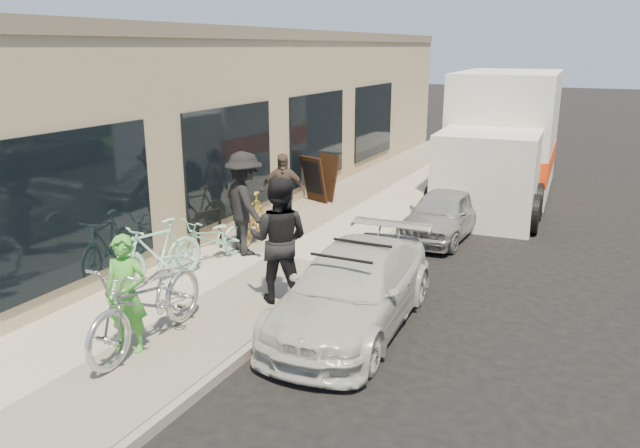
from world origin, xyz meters
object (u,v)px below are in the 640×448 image
(cruiser_bike_a, at_px, (156,253))
(cruiser_bike_b, at_px, (212,239))
(sedan_silver, at_px, (443,214))
(tandem_bike, at_px, (149,302))
(bystander_a, at_px, (245,204))
(bike_rack, at_px, (209,226))
(man_standing, at_px, (279,240))
(sandwich_board, at_px, (319,178))
(moving_truck, at_px, (502,144))
(cruiser_bike_c, at_px, (254,217))
(woman_rider, at_px, (126,294))
(bystander_b, at_px, (282,192))
(sedan_white, at_px, (353,289))

(cruiser_bike_a, xyz_separation_m, cruiser_bike_b, (0.18, 1.25, -0.09))
(sedan_silver, distance_m, tandem_bike, 6.99)
(bystander_a, bearing_deg, bike_rack, 46.42)
(man_standing, xyz_separation_m, cruiser_bike_a, (-2.11, -0.25, -0.43))
(sandwich_board, xyz_separation_m, moving_truck, (3.79, 2.96, 0.70))
(bike_rack, height_order, moving_truck, moving_truck)
(man_standing, bearing_deg, moving_truck, -113.39)
(cruiser_bike_a, xyz_separation_m, cruiser_bike_c, (0.16, 2.68, -0.06))
(sandwich_board, xyz_separation_m, woman_rider, (1.27, -8.10, 0.17))
(bystander_a, bearing_deg, man_standing, 167.89)
(sedan_silver, bearing_deg, cruiser_bike_b, -127.53)
(tandem_bike, bearing_deg, cruiser_bike_b, 107.88)
(woman_rider, relative_size, cruiser_bike_a, 0.88)
(man_standing, height_order, cruiser_bike_b, man_standing)
(moving_truck, bearing_deg, cruiser_bike_c, -122.43)
(man_standing, bearing_deg, tandem_bike, 55.84)
(man_standing, height_order, cruiser_bike_a, man_standing)
(sandwich_board, height_order, tandem_bike, tandem_bike)
(sandwich_board, relative_size, cruiser_bike_a, 0.66)
(cruiser_bike_c, xyz_separation_m, bystander_b, (0.15, 0.90, 0.35))
(moving_truck, bearing_deg, bystander_b, -125.13)
(bystander_a, bearing_deg, cruiser_bike_a, 109.11)
(sandwich_board, distance_m, tandem_bike, 8.00)
(sedan_silver, xyz_separation_m, bystander_b, (-3.02, -1.37, 0.45))
(tandem_bike, xyz_separation_m, man_standing, (0.77, 1.99, 0.36))
(woman_rider, relative_size, bystander_b, 0.93)
(man_standing, height_order, bystander_b, man_standing)
(sedan_silver, bearing_deg, man_standing, -101.67)
(sedan_white, relative_size, tandem_bike, 1.76)
(woman_rider, distance_m, bystander_b, 5.63)
(cruiser_bike_c, bearing_deg, cruiser_bike_a, -110.67)
(cruiser_bike_a, bearing_deg, bike_rack, 114.28)
(tandem_bike, distance_m, woman_rider, 0.31)
(bike_rack, xyz_separation_m, tandem_bike, (1.56, -3.47, 0.11))
(woman_rider, height_order, cruiser_bike_c, woman_rider)
(moving_truck, relative_size, bystander_a, 3.53)
(cruiser_bike_b, bearing_deg, sedan_white, -3.95)
(cruiser_bike_b, distance_m, bystander_b, 2.37)
(sedan_white, xyz_separation_m, cruiser_bike_a, (-3.33, -0.16, 0.10))
(woman_rider, bearing_deg, bystander_b, 82.77)
(man_standing, bearing_deg, sandwich_board, -82.71)
(tandem_bike, xyz_separation_m, woman_rider, (-0.14, -0.23, 0.16))
(bystander_a, bearing_deg, sedan_silver, -100.10)
(man_standing, bearing_deg, sedan_white, 163.03)
(sedan_silver, height_order, bystander_b, bystander_b)
(bike_rack, distance_m, tandem_bike, 3.81)
(bike_rack, bearing_deg, cruiser_bike_a, -82.72)
(moving_truck, bearing_deg, sandwich_board, -145.38)
(cruiser_bike_c, bearing_deg, sandwich_board, 76.65)
(tandem_bike, bearing_deg, bystander_a, 100.16)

